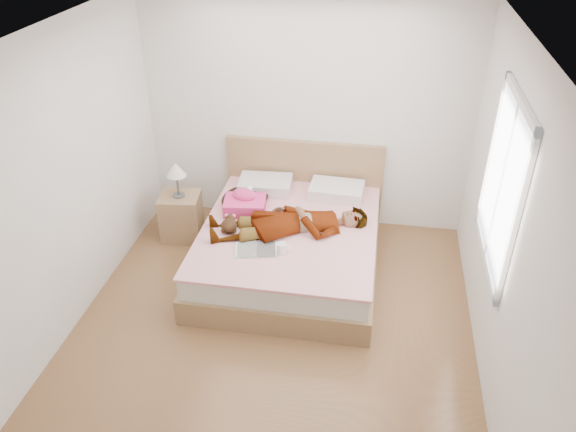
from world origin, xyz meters
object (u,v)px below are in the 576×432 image
(bed, at_px, (291,241))
(coffee_mug, at_px, (282,248))
(woman, at_px, (290,219))
(magazine, at_px, (256,250))
(phone, at_px, (250,190))
(plush_toy, at_px, (229,224))
(towel, at_px, (245,203))
(nightstand, at_px, (181,213))

(bed, distance_m, coffee_mug, 0.61)
(woman, height_order, magazine, woman)
(phone, bearing_deg, bed, -49.04)
(woman, distance_m, bed, 0.36)
(magazine, distance_m, plush_toy, 0.45)
(woman, relative_size, bed, 0.78)
(phone, height_order, magazine, phone)
(phone, distance_m, towel, 0.16)
(towel, relative_size, magazine, 1.06)
(woman, distance_m, magazine, 0.51)
(bed, distance_m, plush_toy, 0.70)
(phone, relative_size, magazine, 0.21)
(towel, xyz_separation_m, plush_toy, (-0.06, -0.41, -0.02))
(magazine, height_order, nightstand, nightstand)
(woman, bearing_deg, magazine, -48.38)
(phone, xyz_separation_m, bed, (0.49, -0.29, -0.41))
(plush_toy, bearing_deg, magazine, -40.86)
(coffee_mug, distance_m, nightstand, 1.57)
(phone, relative_size, towel, 0.19)
(bed, distance_m, nightstand, 1.33)
(phone, height_order, towel, towel)
(towel, bearing_deg, woman, -26.59)
(towel, xyz_separation_m, magazine, (0.28, -0.70, -0.08))
(woman, relative_size, coffee_mug, 12.08)
(phone, height_order, plush_toy, phone)
(woman, bearing_deg, phone, -147.00)
(phone, relative_size, bed, 0.04)
(plush_toy, xyz_separation_m, nightstand, (-0.72, 0.55, -0.27))
(woman, xyz_separation_m, phone, (-0.50, 0.40, 0.06))
(bed, height_order, towel, bed)
(phone, bearing_deg, woman, -57.00)
(bed, distance_m, magazine, 0.64)
(towel, height_order, nightstand, nightstand)
(coffee_mug, bearing_deg, phone, 120.71)
(phone, xyz_separation_m, magazine, (0.25, -0.84, -0.16))
(phone, bearing_deg, magazine, -91.84)
(coffee_mug, distance_m, plush_toy, 0.65)
(woman, xyz_separation_m, bed, (-0.01, 0.11, -0.35))
(coffee_mug, bearing_deg, nightstand, 147.15)
(phone, xyz_separation_m, coffee_mug, (0.49, -0.83, -0.12))
(nightstand, bearing_deg, phone, -0.63)
(towel, distance_m, coffee_mug, 0.87)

